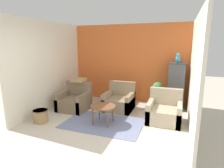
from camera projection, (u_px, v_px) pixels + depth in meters
ground_plane at (83, 146)px, 3.78m from camera, size 20.00×20.00×0.00m
wall_back_accent at (129, 63)px, 6.62m from camera, size 4.17×0.06×2.68m
wall_left at (49, 66)px, 5.73m from camera, size 0.06×3.37×2.68m
wall_right at (195, 74)px, 4.35m from camera, size 0.06×3.37×2.68m
area_rug at (103, 123)px, 4.84m from camera, size 2.01×1.31×0.01m
coffee_table at (103, 107)px, 4.75m from camera, size 0.64×0.64×0.48m
armchair_left at (75, 101)px, 5.85m from camera, size 0.86×0.85×0.84m
armchair_right at (164, 112)px, 4.92m from camera, size 0.86×0.85×0.84m
armchair_middle at (119, 101)px, 5.85m from camera, size 0.86×0.85×0.84m
birdcage at (176, 86)px, 5.83m from camera, size 0.52×0.52×1.45m
parrot at (178, 58)px, 5.65m from camera, size 0.14×0.25×0.30m
potted_plant at (158, 90)px, 6.05m from camera, size 0.41×0.37×0.81m
wicker_basket at (41, 116)px, 4.90m from camera, size 0.39×0.39×0.33m
throw_pillow at (79, 80)px, 6.00m from camera, size 0.40×0.40×0.10m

